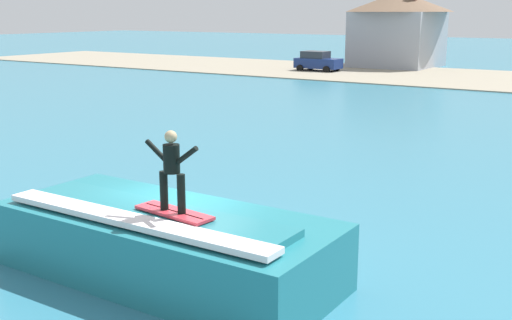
% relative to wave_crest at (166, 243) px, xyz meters
% --- Properties ---
extents(ground_plane, '(260.00, 260.00, 0.00)m').
position_rel_wave_crest_xyz_m(ground_plane, '(-0.44, 1.30, -0.73)').
color(ground_plane, teal).
extents(wave_crest, '(7.20, 3.04, 1.55)m').
position_rel_wave_crest_xyz_m(wave_crest, '(0.00, 0.00, 0.00)').
color(wave_crest, teal).
rests_on(wave_crest, ground_plane).
extents(surfboard, '(1.79, 0.70, 0.06)m').
position_rel_wave_crest_xyz_m(surfboard, '(0.54, -0.34, 0.85)').
color(surfboard, '#D8333F').
rests_on(surfboard, wave_crest).
extents(surfer, '(1.28, 0.32, 1.59)m').
position_rel_wave_crest_xyz_m(surfer, '(0.54, -0.36, 1.77)').
color(surfer, black).
rests_on(surfer, surfboard).
extents(car_near_shore, '(4.15, 2.27, 1.86)m').
position_rel_wave_crest_xyz_m(car_near_shore, '(-19.12, 43.22, 0.22)').
color(car_near_shore, navy).
rests_on(car_near_shore, ground_plane).
extents(house_with_chimney, '(10.53, 10.53, 7.75)m').
position_rel_wave_crest_xyz_m(house_with_chimney, '(-14.89, 52.14, 3.39)').
color(house_with_chimney, '#9EA3AD').
rests_on(house_with_chimney, ground_plane).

